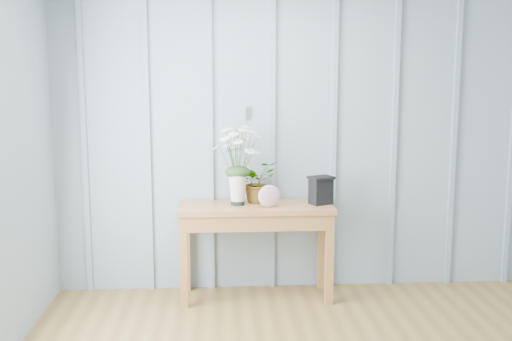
{
  "coord_description": "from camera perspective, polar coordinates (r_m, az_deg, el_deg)",
  "views": [
    {
      "loc": [
        -0.68,
        -2.56,
        1.73
      ],
      "look_at": [
        -0.4,
        1.94,
        1.03
      ],
      "focal_mm": 42.0,
      "sensor_mm": 36.0,
      "label": 1
    }
  ],
  "objects": [
    {
      "name": "room_shell",
      "position": [
        3.55,
        7.72,
        12.88
      ],
      "size": [
        4.0,
        4.5,
        2.5
      ],
      "color": "#8DA1B0",
      "rests_on": "ground"
    },
    {
      "name": "sideboard",
      "position": [
        4.69,
        -0.04,
        -4.67
      ],
      "size": [
        1.2,
        0.45,
        0.75
      ],
      "color": "#9A6533",
      "rests_on": "ground"
    },
    {
      "name": "daisy_vase",
      "position": [
        4.61,
        -1.77,
        1.82
      ],
      "size": [
        0.47,
        0.36,
        0.67
      ],
      "color": "black",
      "rests_on": "sideboard"
    },
    {
      "name": "spider_plant",
      "position": [
        4.76,
        0.1,
        -1.07
      ],
      "size": [
        0.38,
        0.37,
        0.33
      ],
      "primitive_type": "imported",
      "rotation": [
        0.0,
        0.0,
        0.55
      ],
      "color": "#203C15",
      "rests_on": "sideboard"
    },
    {
      "name": "felt_disc_vessel",
      "position": [
        4.57,
        1.27,
        -2.45
      ],
      "size": [
        0.18,
        0.08,
        0.17
      ],
      "primitive_type": "ellipsoid",
      "rotation": [
        0.0,
        0.0,
        0.17
      ],
      "color": "#95486B",
      "rests_on": "sideboard"
    },
    {
      "name": "carved_box",
      "position": [
        4.71,
        6.2,
        -1.85
      ],
      "size": [
        0.22,
        0.2,
        0.22
      ],
      "color": "black",
      "rests_on": "sideboard"
    }
  ]
}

